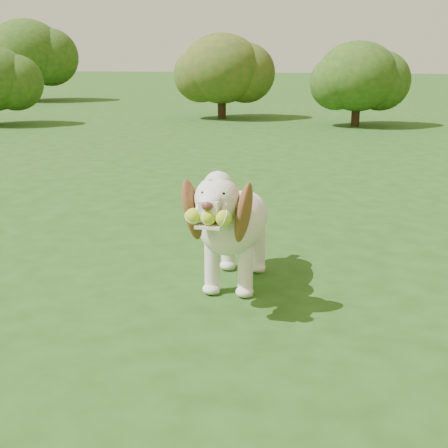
# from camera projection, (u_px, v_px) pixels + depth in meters

# --- Properties ---
(ground) EXTENTS (80.00, 80.00, 0.00)m
(ground) POSITION_uv_depth(u_px,v_px,m) (179.00, 258.00, 4.02)
(ground) COLOR #204413
(ground) RESTS_ON ground
(dog) EXTENTS (0.39, 1.11, 0.73)m
(dog) POSITION_uv_depth(u_px,v_px,m) (233.00, 221.00, 3.43)
(dog) COLOR white
(dog) RESTS_ON ground
(shrub_b) EXTENTS (1.62, 1.62, 1.68)m
(shrub_b) POSITION_uv_depth(u_px,v_px,m) (222.00, 69.00, 12.39)
(shrub_b) COLOR #382314
(shrub_b) RESTS_ON ground
(shrub_c) EXTENTS (1.45, 1.45, 1.50)m
(shrub_c) POSITION_uv_depth(u_px,v_px,m) (358.00, 76.00, 11.08)
(shrub_c) COLOR #382314
(shrub_c) RESTS_ON ground
(shrub_g) EXTENTS (2.12, 2.12, 2.20)m
(shrub_g) POSITION_uv_depth(u_px,v_px,m) (26.00, 53.00, 16.99)
(shrub_g) COLOR #382314
(shrub_g) RESTS_ON ground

